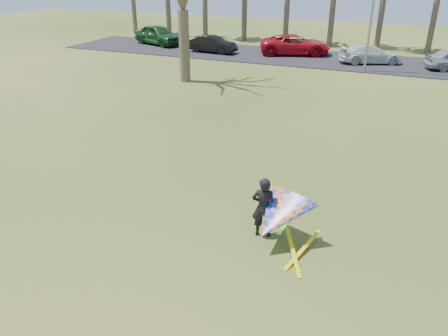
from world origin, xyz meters
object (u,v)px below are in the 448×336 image
at_px(car_1, 213,44).
at_px(kite_flyer, 276,215).
at_px(car_2, 295,45).
at_px(car_0, 158,35).
at_px(car_3, 370,54).
at_px(streetlight, 376,2).

bearing_deg(car_1, kite_flyer, -148.24).
bearing_deg(car_2, car_0, 71.98).
height_order(car_1, car_2, car_2).
bearing_deg(car_3, kite_flyer, 157.78).
bearing_deg(streetlight, car_0, 168.35).
xyz_separation_m(car_0, car_1, (5.99, -1.65, -0.18)).
relative_size(streetlight, car_0, 1.63).
xyz_separation_m(car_0, kite_flyer, (18.29, -25.38, -0.05)).
distance_m(car_0, car_2, 12.36).
relative_size(car_0, car_1, 1.23).
height_order(car_0, car_1, car_0).
bearing_deg(car_1, car_0, 79.01).
distance_m(car_2, kite_flyer, 26.16).
relative_size(streetlight, car_1, 2.01).
xyz_separation_m(streetlight, car_3, (-0.11, 2.72, -3.76)).
bearing_deg(car_1, streetlight, -95.45).
height_order(streetlight, kite_flyer, streetlight).
height_order(car_0, kite_flyer, kite_flyer).
bearing_deg(car_0, kite_flyer, -124.00).
distance_m(car_1, car_2, 6.60).
height_order(car_0, car_3, car_0).
relative_size(streetlight, kite_flyer, 3.35).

